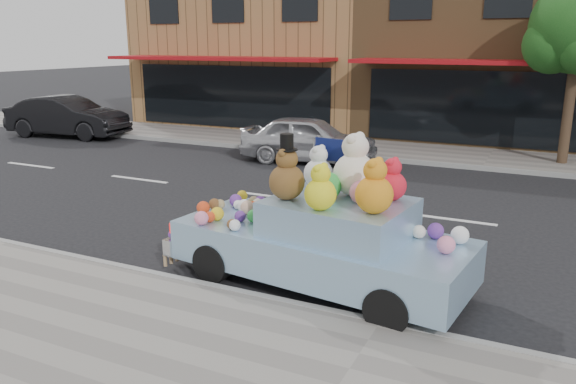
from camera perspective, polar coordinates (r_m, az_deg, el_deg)
The scene contains 9 objects.
ground at distance 11.87m, azimuth 16.20°, elevation -2.71°, with size 120.00×120.00×0.00m, color black.
far_sidewalk at distance 18.13m, azimuth 19.71°, elevation 3.21°, with size 60.00×3.00×0.12m, color gray.
near_kerb at distance 7.30m, azimuth 9.38°, elevation -13.18°, with size 60.00×0.12×0.13m, color gray.
far_kerb at distance 16.67m, azimuth 19.14°, elevation 2.30°, with size 60.00×0.12×0.13m, color gray.
storefront_left at distance 25.97m, azimuth -1.30°, elevation 15.33°, with size 10.00×9.80×7.30m.
storefront_mid at distance 23.26m, azimuth 22.05°, elevation 14.32°, with size 10.00×9.80×7.30m.
car_silver at distance 16.79m, azimuth 2.15°, elevation 5.40°, with size 1.64×4.07×1.39m, color silver.
car_dark at distance 22.95m, azimuth -21.52°, elevation 7.14°, with size 1.61×4.63×1.53m, color black.
art_car at distance 8.14m, azimuth 3.55°, elevation -4.22°, with size 4.66×2.29×2.28m.
Camera 1 is at (1.68, -11.22, 3.49)m, focal length 35.00 mm.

